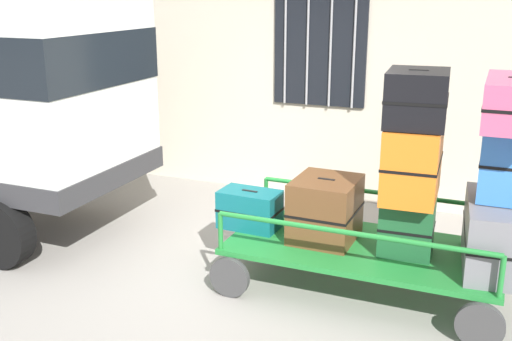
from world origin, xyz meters
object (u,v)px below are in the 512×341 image
at_px(suitcase_center_bottom, 407,226).
at_px(suitcase_midright_middle, 509,164).
at_px(luggage_cart, 363,252).
at_px(suitcase_center_middle, 413,161).
at_px(suitcase_midright_bottom, 500,235).
at_px(suitcase_midleft_bottom, 325,209).
at_px(suitcase_center_top, 417,98).
at_px(suitcase_left_bottom, 250,209).

height_order(suitcase_center_bottom, suitcase_midright_middle, suitcase_midright_middle).
bearing_deg(luggage_cart, suitcase_center_middle, 4.94).
bearing_deg(suitcase_center_bottom, suitcase_midright_bottom, 2.31).
height_order(suitcase_midleft_bottom, suitcase_midright_bottom, suitcase_midleft_bottom).
relative_size(suitcase_midleft_bottom, suitcase_center_bottom, 1.28).
relative_size(suitcase_center_middle, suitcase_center_top, 1.19).
height_order(suitcase_left_bottom, suitcase_center_middle, suitcase_center_middle).
xyz_separation_m(suitcase_center_bottom, suitcase_center_middle, (0.00, 0.05, 0.58)).
bearing_deg(suitcase_midleft_bottom, suitcase_midright_bottom, -1.04).
relative_size(luggage_cart, suitcase_center_bottom, 4.83).
relative_size(suitcase_center_top, suitcase_midright_middle, 1.06).
bearing_deg(suitcase_left_bottom, suitcase_center_bottom, -1.48).
xyz_separation_m(suitcase_center_bottom, suitcase_center_top, (0.00, 0.02, 1.14)).
bearing_deg(luggage_cart, suitcase_center_bottom, -2.86).
bearing_deg(suitcase_center_bottom, suitcase_midright_middle, 3.23).
height_order(suitcase_left_bottom, suitcase_center_top, suitcase_center_top).
bearing_deg(suitcase_center_bottom, suitcase_center_top, 90.00).
height_order(suitcase_left_bottom, suitcase_center_bottom, suitcase_center_bottom).
bearing_deg(suitcase_center_bottom, suitcase_left_bottom, 178.52).
bearing_deg(suitcase_center_middle, suitcase_midright_middle, -0.68).
distance_m(suitcase_left_bottom, suitcase_midleft_bottom, 0.77).
height_order(suitcase_center_bottom, suitcase_midright_bottom, suitcase_midright_bottom).
xyz_separation_m(suitcase_center_middle, suitcase_midright_middle, (0.76, -0.01, 0.06)).
height_order(luggage_cart, suitcase_midleft_bottom, suitcase_midleft_bottom).
bearing_deg(suitcase_midright_bottom, suitcase_midright_middle, 90.00).
xyz_separation_m(luggage_cart, suitcase_midright_bottom, (1.14, 0.01, 0.36)).
height_order(luggage_cart, suitcase_center_top, suitcase_center_top).
bearing_deg(suitcase_center_middle, suitcase_midleft_bottom, 179.52).
bearing_deg(suitcase_midright_middle, suitcase_center_top, -178.04).
relative_size(suitcase_midright_bottom, suitcase_midright_middle, 1.64).
bearing_deg(suitcase_center_top, suitcase_center_bottom, -90.00).
xyz_separation_m(suitcase_midleft_bottom, suitcase_center_bottom, (0.76, -0.06, -0.03)).
height_order(suitcase_midleft_bottom, suitcase_center_bottom, suitcase_midleft_bottom).
height_order(suitcase_center_middle, suitcase_midright_middle, suitcase_midright_middle).
relative_size(suitcase_left_bottom, suitcase_center_bottom, 1.16).
relative_size(suitcase_left_bottom, suitcase_center_top, 0.89).
distance_m(suitcase_left_bottom, suitcase_center_middle, 1.66).
bearing_deg(suitcase_midright_middle, suitcase_midleft_bottom, 179.42).
bearing_deg(suitcase_center_top, suitcase_midright_middle, 1.96).
relative_size(suitcase_center_middle, suitcase_midright_bottom, 0.77).
xyz_separation_m(luggage_cart, suitcase_center_middle, (0.38, 0.03, 0.91)).
relative_size(suitcase_center_bottom, suitcase_center_top, 0.77).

